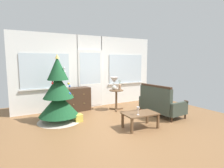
% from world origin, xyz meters
% --- Properties ---
extents(ground_plane, '(6.76, 6.76, 0.00)m').
position_xyz_m(ground_plane, '(0.00, 0.00, 0.00)').
color(ground_plane, brown).
extents(back_wall_with_door, '(5.20, 0.14, 2.55)m').
position_xyz_m(back_wall_with_door, '(0.00, 2.08, 1.28)').
color(back_wall_with_door, white).
rests_on(back_wall_with_door, ground).
extents(christmas_tree, '(1.17, 1.17, 1.85)m').
position_xyz_m(christmas_tree, '(-1.40, 0.95, 0.71)').
color(christmas_tree, '#4C331E').
rests_on(christmas_tree, ground).
extents(dresser_cabinet, '(0.92, 0.48, 0.78)m').
position_xyz_m(dresser_cabinet, '(-0.62, 1.79, 0.39)').
color(dresser_cabinet, '#3D281C').
rests_on(dresser_cabinet, ground).
extents(settee_sofa, '(0.80, 1.40, 0.96)m').
position_xyz_m(settee_sofa, '(1.40, -0.01, 0.38)').
color(settee_sofa, '#3D281C').
rests_on(settee_sofa, ground).
extents(side_table, '(0.50, 0.48, 0.69)m').
position_xyz_m(side_table, '(0.60, 1.22, 0.49)').
color(side_table, brown).
rests_on(side_table, ground).
extents(table_lamp, '(0.28, 0.28, 0.44)m').
position_xyz_m(table_lamp, '(0.54, 1.26, 0.97)').
color(table_lamp, silver).
rests_on(table_lamp, side_table).
extents(flower_vase, '(0.11, 0.10, 0.35)m').
position_xyz_m(flower_vase, '(0.70, 1.16, 0.80)').
color(flower_vase, tan).
rests_on(flower_vase, side_table).
extents(coffee_table, '(0.87, 0.57, 0.38)m').
position_xyz_m(coffee_table, '(0.24, -0.55, 0.33)').
color(coffee_table, brown).
rests_on(coffee_table, ground).
extents(wine_glass, '(0.08, 0.08, 0.20)m').
position_xyz_m(wine_glass, '(0.09, -0.64, 0.52)').
color(wine_glass, silver).
rests_on(wine_glass, coffee_table).
extents(gift_box, '(0.20, 0.18, 0.20)m').
position_xyz_m(gift_box, '(-0.94, 0.67, 0.10)').
color(gift_box, '#D8C64C').
rests_on(gift_box, ground).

